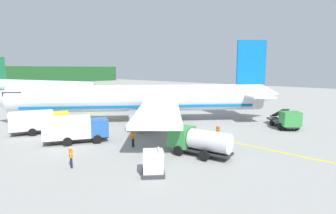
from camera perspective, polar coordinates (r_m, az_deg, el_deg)
airliner_foreground at (r=39.20m, az=-5.04°, el=1.77°), size 33.46×30.78×11.90m
airliner_mid_apron at (r=73.97m, az=-25.90°, el=3.75°), size 30.96×37.07×10.79m
service_truck_fuel at (r=24.32m, az=6.55°, el=-7.04°), size 2.96×5.90×2.40m
service_truck_baggage at (r=35.73m, az=-25.58°, el=-2.67°), size 6.85×4.42×2.70m
service_truck_catering at (r=29.81m, az=-19.03°, el=-4.27°), size 6.72×5.05×2.78m
service_truck_pushback at (r=37.91m, az=23.89°, el=-2.50°), size 5.73×5.59×2.58m
cargo_container_near at (r=20.01m, az=-3.11°, el=-11.78°), size 2.32×2.32×1.97m
crew_marshaller at (r=22.63m, az=-19.91°, el=-9.64°), size 0.33×0.61×1.73m
crew_loader_left at (r=32.47m, az=1.02°, el=-3.88°), size 0.54×0.44×1.64m
crew_loader_right at (r=29.95m, az=10.58°, el=-5.04°), size 0.36×0.60×1.65m
crew_supervisor at (r=27.01m, az=-7.46°, el=-6.27°), size 0.62×0.32×1.77m
apron_guide_line at (r=35.59m, az=-1.48°, el=-4.39°), size 0.30×60.00×0.01m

